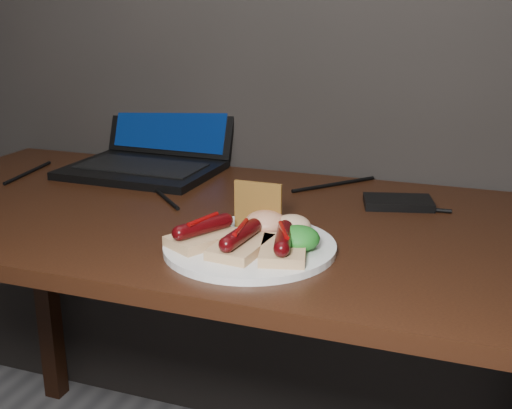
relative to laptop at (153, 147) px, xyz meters
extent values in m
cube|color=black|center=(0.26, -0.27, -0.07)|extent=(1.40, 0.70, 0.03)
cube|color=black|center=(-0.39, 0.03, -0.44)|extent=(0.05, 0.05, 0.72)
cube|color=black|center=(0.00, -0.06, -0.04)|extent=(0.35, 0.26, 0.02)
cube|color=black|center=(0.00, -0.06, -0.03)|extent=(0.29, 0.15, 0.00)
cube|color=black|center=(0.00, 0.11, 0.08)|extent=(0.35, 0.10, 0.23)
cube|color=#07274E|center=(0.00, 0.11, 0.08)|extent=(0.31, 0.08, 0.20)
cube|color=black|center=(0.61, -0.11, -0.05)|extent=(0.15, 0.11, 0.02)
cylinder|color=black|center=(0.14, -0.22, -0.05)|extent=(0.13, 0.13, 0.01)
cylinder|color=black|center=(0.45, -0.01, -0.05)|extent=(0.15, 0.17, 0.01)
cylinder|color=black|center=(0.64, -0.12, -0.05)|extent=(0.14, 0.02, 0.01)
cylinder|color=black|center=(-0.25, -0.16, -0.05)|extent=(0.04, 0.20, 0.01)
cylinder|color=silver|center=(0.41, -0.43, -0.05)|extent=(0.29, 0.29, 0.01)
cube|color=#DAB780|center=(0.34, -0.46, -0.03)|extent=(0.12, 0.13, 0.02)
cylinder|color=#480408|center=(0.34, -0.46, -0.01)|extent=(0.07, 0.10, 0.02)
sphere|color=#480408|center=(0.32, -0.50, -0.01)|extent=(0.02, 0.02, 0.02)
sphere|color=#480408|center=(0.36, -0.41, -0.01)|extent=(0.02, 0.02, 0.02)
cylinder|color=#660405|center=(0.34, -0.46, 0.00)|extent=(0.03, 0.07, 0.01)
cube|color=#DAB780|center=(0.41, -0.47, -0.03)|extent=(0.08, 0.12, 0.02)
cylinder|color=#480408|center=(0.41, -0.47, -0.01)|extent=(0.03, 0.10, 0.02)
sphere|color=#480408|center=(0.41, -0.52, -0.01)|extent=(0.03, 0.02, 0.02)
sphere|color=#480408|center=(0.42, -0.42, -0.01)|extent=(0.03, 0.02, 0.02)
cylinder|color=#660405|center=(0.41, -0.47, 0.00)|extent=(0.02, 0.07, 0.01)
cube|color=#DAB780|center=(0.48, -0.46, -0.03)|extent=(0.10, 0.13, 0.02)
cylinder|color=#480408|center=(0.48, -0.46, -0.01)|extent=(0.05, 0.10, 0.02)
sphere|color=#480408|center=(0.49, -0.51, -0.01)|extent=(0.03, 0.02, 0.02)
sphere|color=#480408|center=(0.47, -0.41, -0.01)|extent=(0.03, 0.02, 0.02)
cylinder|color=#660405|center=(0.48, -0.46, 0.00)|extent=(0.04, 0.07, 0.01)
cube|color=olive|center=(0.40, -0.36, 0.00)|extent=(0.09, 0.01, 0.08)
ellipsoid|color=#125B19|center=(0.49, -0.43, -0.02)|extent=(0.07, 0.07, 0.04)
ellipsoid|color=#A81A10|center=(0.42, -0.38, -0.02)|extent=(0.07, 0.07, 0.04)
ellipsoid|color=beige|center=(0.47, -0.37, -0.02)|extent=(0.06, 0.06, 0.04)
camera|label=1|loc=(0.76, -1.35, 0.34)|focal=45.00mm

